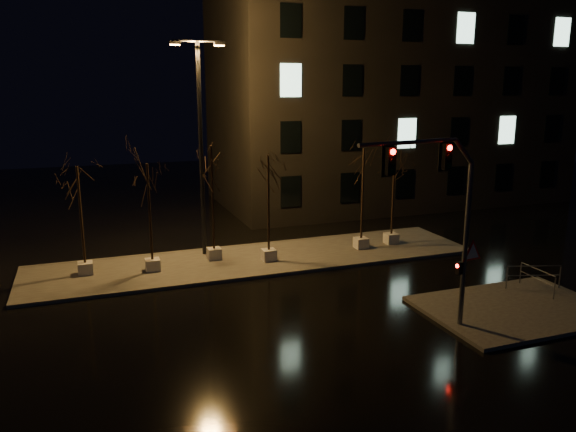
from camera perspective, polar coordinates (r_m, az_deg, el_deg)
name	(u,v)px	position (r m, az deg, el deg)	size (l,w,h in m)	color
ground	(302,304)	(22.66, 1.40, -8.91)	(90.00, 90.00, 0.00)	black
median	(257,259)	(27.97, -3.13, -4.43)	(22.00, 5.00, 0.15)	#45423D
sidewalk_corner	(515,309)	(23.68, 22.07, -8.73)	(7.00, 5.00, 0.15)	#45423D
building	(388,99)	(43.39, 10.12, 11.59)	(25.00, 12.00, 15.00)	black
tree_0	(79,191)	(26.29, -20.48, 2.42)	(1.80, 1.80, 5.06)	beige
tree_1	(148,188)	(25.88, -14.01, 2.79)	(1.80, 1.80, 5.12)	beige
tree_2	(212,172)	(27.03, -7.76, 4.49)	(1.80, 1.80, 5.74)	beige
tree_3	(268,179)	(26.64, -2.02, 3.79)	(1.80, 1.80, 5.31)	beige
tree_4	(363,171)	(28.99, 7.65, 4.55)	(1.80, 1.80, 5.39)	beige
tree_5	(394,175)	(30.20, 10.71, 4.11)	(1.80, 1.80, 4.92)	beige
traffic_signal_mast	(445,207)	(19.36, 15.66, 0.86)	(5.44, 0.86, 6.70)	#585B60
streetlight_main	(200,135)	(27.80, -8.88, 8.16)	(2.61, 0.46, 10.44)	black
guard_rail_a	(534,273)	(25.82, 23.70, -5.36)	(2.22, 0.74, 1.01)	#585B60
guard_rail_b	(537,277)	(25.56, 23.99, -5.66)	(0.14, 2.02, 0.96)	#585B60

